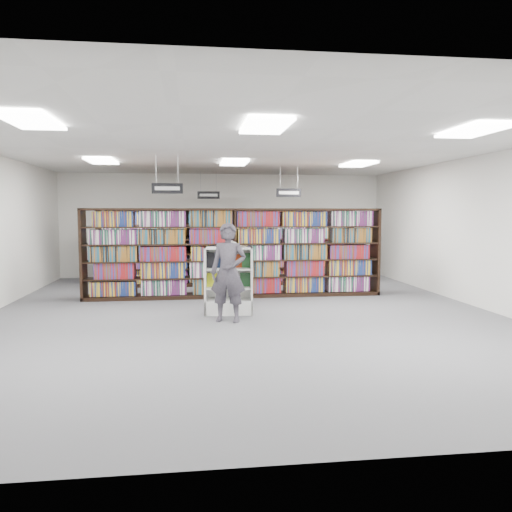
{
  "coord_description": "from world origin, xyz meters",
  "views": [
    {
      "loc": [
        -0.99,
        -9.74,
        2.0
      ],
      "look_at": [
        0.32,
        0.5,
        1.1
      ],
      "focal_mm": 35.0,
      "sensor_mm": 36.0,
      "label": 1
    }
  ],
  "objects": [
    {
      "name": "troffer_front_left",
      "position": [
        -3.0,
        -3.0,
        3.16
      ],
      "size": [
        0.6,
        1.2,
        0.04
      ],
      "primitive_type": "cube",
      "color": "white",
      "rests_on": "ceiling"
    },
    {
      "name": "open_book",
      "position": [
        -0.18,
        0.07,
        1.35
      ],
      "size": [
        0.69,
        0.46,
        0.13
      ],
      "rotation": [
        0.0,
        0.0,
        0.13
      ],
      "color": "black",
      "rests_on": "endcap_display"
    },
    {
      "name": "troffer_back_left",
      "position": [
        -3.0,
        2.0,
        3.16
      ],
      "size": [
        0.6,
        1.2,
        0.04
      ],
      "primitive_type": "cube",
      "color": "white",
      "rests_on": "ceiling"
    },
    {
      "name": "aisle_sign_left",
      "position": [
        -1.5,
        1.0,
        2.53
      ],
      "size": [
        0.65,
        0.02,
        0.8
      ],
      "color": "#B2B2B7",
      "rests_on": "ceiling"
    },
    {
      "name": "endcap_display",
      "position": [
        -0.28,
        0.04,
        0.46
      ],
      "size": [
        0.98,
        0.54,
        1.32
      ],
      "rotation": [
        0.0,
        0.0,
        -0.08
      ],
      "color": "white",
      "rests_on": "floor"
    },
    {
      "name": "wall_front",
      "position": [
        0.0,
        -6.0,
        1.6
      ],
      "size": [
        10.0,
        0.1,
        3.2
      ],
      "primitive_type": "cube",
      "color": "silver",
      "rests_on": "ground"
    },
    {
      "name": "troffer_front_right",
      "position": [
        3.0,
        -3.0,
        3.16
      ],
      "size": [
        0.6,
        1.2,
        0.04
      ],
      "primitive_type": "cube",
      "color": "white",
      "rests_on": "ceiling"
    },
    {
      "name": "aisle_sign_right",
      "position": [
        1.5,
        3.0,
        2.53
      ],
      "size": [
        0.65,
        0.02,
        0.8
      ],
      "color": "#B2B2B7",
      "rests_on": "ceiling"
    },
    {
      "name": "troffer_back_center",
      "position": [
        0.0,
        2.0,
        3.16
      ],
      "size": [
        0.6,
        1.2,
        0.04
      ],
      "primitive_type": "cube",
      "color": "white",
      "rests_on": "ceiling"
    },
    {
      "name": "ceiling",
      "position": [
        0.0,
        0.0,
        3.2
      ],
      "size": [
        10.0,
        12.0,
        0.1
      ],
      "primitive_type": "cube",
      "color": "silver",
      "rests_on": "wall_back"
    },
    {
      "name": "bookshelf_row_mid",
      "position": [
        0.0,
        4.0,
        1.05
      ],
      "size": [
        7.0,
        0.6,
        2.1
      ],
      "color": "black",
      "rests_on": "floor"
    },
    {
      "name": "aisle_sign_center",
      "position": [
        -0.5,
        5.0,
        2.53
      ],
      "size": [
        0.65,
        0.02,
        0.8
      ],
      "color": "#B2B2B7",
      "rests_on": "ceiling"
    },
    {
      "name": "troffer_front_center",
      "position": [
        0.0,
        -3.0,
        3.16
      ],
      "size": [
        0.6,
        1.2,
        0.04
      ],
      "primitive_type": "cube",
      "color": "white",
      "rests_on": "ceiling"
    },
    {
      "name": "floor",
      "position": [
        0.0,
        0.0,
        0.0
      ],
      "size": [
        12.0,
        12.0,
        0.0
      ],
      "primitive_type": "plane",
      "color": "#505055",
      "rests_on": "ground"
    },
    {
      "name": "bookshelf_row_far",
      "position": [
        0.0,
        5.7,
        1.05
      ],
      "size": [
        7.0,
        0.6,
        2.1
      ],
      "color": "black",
      "rests_on": "floor"
    },
    {
      "name": "shopper",
      "position": [
        -0.34,
        -0.7,
        0.91
      ],
      "size": [
        0.77,
        0.62,
        1.82
      ],
      "primitive_type": "imported",
      "rotation": [
        0.0,
        0.0,
        -0.32
      ],
      "color": "#46424B",
      "rests_on": "floor"
    },
    {
      "name": "troffer_back_right",
      "position": [
        3.0,
        2.0,
        3.16
      ],
      "size": [
        0.6,
        1.2,
        0.04
      ],
      "primitive_type": "cube",
      "color": "white",
      "rests_on": "ceiling"
    },
    {
      "name": "wall_right",
      "position": [
        5.0,
        0.0,
        1.6
      ],
      "size": [
        0.1,
        12.0,
        3.2
      ],
      "primitive_type": "cube",
      "color": "silver",
      "rests_on": "ground"
    },
    {
      "name": "bookshelf_row_near",
      "position": [
        0.0,
        2.0,
        1.05
      ],
      "size": [
        7.0,
        0.6,
        2.1
      ],
      "color": "black",
      "rests_on": "floor"
    },
    {
      "name": "wall_back",
      "position": [
        0.0,
        6.0,
        1.6
      ],
      "size": [
        10.0,
        0.1,
        3.2
      ],
      "primitive_type": "cube",
      "color": "silver",
      "rests_on": "ground"
    }
  ]
}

